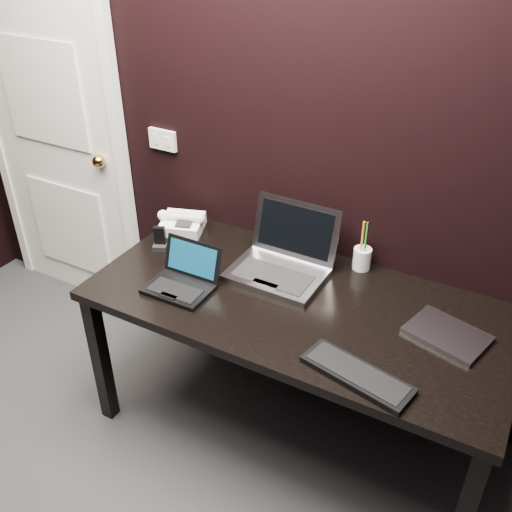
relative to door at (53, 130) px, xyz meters
The scene contains 11 objects.
wall_back 1.37m from the door, ahead, with size 4.00×4.00×0.00m, color black.
door is the anchor object (origin of this frame).
wall_switch 0.73m from the door, ahead, with size 0.15×0.02×0.10m.
desk 1.73m from the door, 12.82° to the right, with size 1.70×0.80×0.74m.
netbook 1.33m from the door, 23.65° to the right, with size 0.27×0.24×0.17m.
silver_laptop 1.54m from the door, ahead, with size 0.40×0.36×0.27m.
ext_keyboard 2.14m from the door, 18.41° to the right, with size 0.41×0.21×0.02m.
closed_laptop 2.27m from the door, ahead, with size 0.32×0.27×0.02m.
desk_phone 0.97m from the door, ahead, with size 0.24×0.23×0.12m.
mobile_phone 1.01m from the door, 18.91° to the right, with size 0.07×0.07×0.11m.
pen_cup 1.81m from the door, ahead, with size 0.09×0.09×0.23m.
Camera 1 is at (1.04, -0.29, 2.13)m, focal length 40.00 mm.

